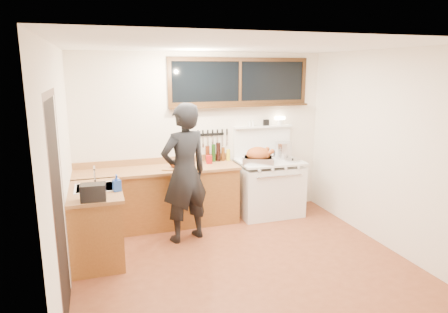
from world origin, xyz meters
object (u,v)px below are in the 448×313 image
object	(u,v)px
man	(185,173)
cutting_board	(177,165)
roast_turkey	(258,157)
vintage_stove	(269,186)

from	to	relation	value
man	cutting_board	xyz separation A→B (m)	(0.00, 0.52, -0.00)
man	roast_turkey	xyz separation A→B (m)	(1.28, 0.47, 0.05)
man	roast_turkey	distance (m)	1.36
man	roast_turkey	world-z (taller)	man
vintage_stove	cutting_board	xyz separation A→B (m)	(-1.51, -0.05, 0.49)
vintage_stove	man	bearing A→B (deg)	-159.37
roast_turkey	man	bearing A→B (deg)	-159.96
vintage_stove	roast_turkey	bearing A→B (deg)	-156.26
vintage_stove	man	world-z (taller)	man
cutting_board	man	bearing A→B (deg)	-90.25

